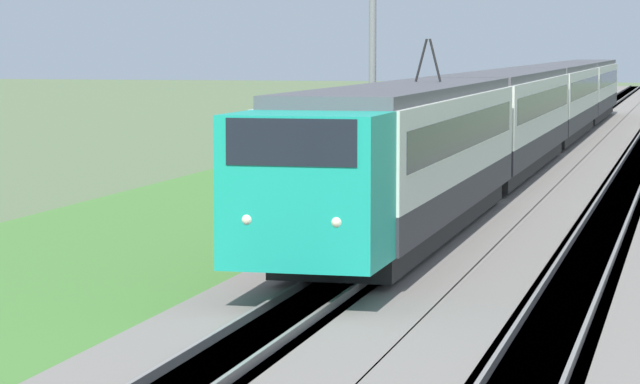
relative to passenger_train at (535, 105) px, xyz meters
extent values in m
cube|color=gray|center=(-10.47, 0.00, -2.18)|extent=(240.00, 4.40, 0.30)
cube|color=gray|center=(-10.47, -4.37, -2.18)|extent=(240.00, 4.40, 0.30)
cube|color=#4C4238|center=(-10.47, 0.00, -2.18)|extent=(240.00, 1.57, 0.30)
cube|color=gray|center=(-10.47, 0.53, -1.95)|extent=(240.00, 0.07, 0.15)
cube|color=gray|center=(-10.47, -0.53, -1.95)|extent=(240.00, 0.07, 0.15)
cube|color=#4C4238|center=(-10.47, -4.37, -2.18)|extent=(240.00, 1.57, 0.30)
cube|color=gray|center=(-10.47, -3.84, -1.95)|extent=(240.00, 0.07, 0.15)
cube|color=#4C8438|center=(-10.47, 6.18, -2.27)|extent=(240.00, 10.35, 0.12)
cube|color=#19A88E|center=(-38.38, 0.00, -0.01)|extent=(2.20, 2.71, 2.64)
cube|color=black|center=(-38.71, 0.00, 0.88)|extent=(1.59, 2.26, 0.79)
sphere|color=#F2EAC6|center=(-39.43, 0.78, -0.44)|extent=(0.20, 0.20, 0.20)
sphere|color=#F2EAC6|center=(-39.43, -0.78, -0.44)|extent=(0.20, 0.20, 0.20)
cube|color=#2D2D33|center=(-28.81, 0.00, -0.96)|extent=(16.95, 2.82, 0.74)
cube|color=silver|center=(-28.81, 0.00, 0.36)|extent=(16.95, 2.82, 1.90)
cube|color=black|center=(-28.81, 0.00, 0.52)|extent=(15.59, 2.84, 0.80)
cube|color=#515156|center=(-28.81, 0.00, 1.44)|extent=(16.95, 2.59, 0.25)
cube|color=black|center=(-28.81, 0.00, -1.60)|extent=(16.10, 2.40, 0.55)
cylinder|color=black|center=(-35.48, 0.53, -1.45)|extent=(0.86, 0.12, 0.86)
cylinder|color=black|center=(-35.48, -0.53, -1.45)|extent=(0.86, 0.12, 0.86)
cube|color=#2D2D33|center=(-10.16, 0.00, -0.96)|extent=(19.15, 2.82, 0.74)
cube|color=silver|center=(-10.16, 0.00, 0.36)|extent=(19.15, 2.82, 1.90)
cube|color=black|center=(-10.16, 0.00, 0.52)|extent=(17.62, 2.84, 0.80)
cube|color=#515156|center=(-10.16, 0.00, 1.44)|extent=(19.15, 2.59, 0.25)
cube|color=black|center=(-10.16, 0.00, -1.60)|extent=(18.19, 2.40, 0.55)
cube|color=#2D2D33|center=(9.60, 0.00, -0.96)|extent=(19.15, 2.82, 0.74)
cube|color=silver|center=(9.60, 0.00, 0.36)|extent=(19.15, 2.82, 1.90)
cube|color=black|center=(9.60, 0.00, 0.52)|extent=(17.62, 2.84, 0.80)
cube|color=#515156|center=(9.60, 0.00, 1.44)|extent=(19.15, 2.59, 0.25)
cube|color=black|center=(9.60, 0.00, -1.60)|extent=(18.19, 2.40, 0.55)
cube|color=#2D2D33|center=(29.35, 0.00, -0.96)|extent=(19.15, 2.82, 0.74)
cube|color=silver|center=(29.35, 0.00, 0.36)|extent=(19.15, 2.82, 1.90)
cube|color=black|center=(29.35, 0.00, 0.52)|extent=(17.62, 2.84, 0.80)
cube|color=#515156|center=(29.35, 0.00, 1.44)|extent=(19.15, 2.59, 0.25)
cube|color=black|center=(29.35, 0.00, -1.60)|extent=(18.19, 2.40, 0.55)
cylinder|color=black|center=(-26.26, 0.17, 2.12)|extent=(0.06, 0.33, 1.08)
cylinder|color=black|center=(-26.26, -0.17, 2.12)|extent=(0.06, 0.33, 1.08)
cube|color=black|center=(-35.48, 0.00, -2.32)|extent=(0.10, 0.10, 0.00)
cylinder|color=slate|center=(-18.97, 2.96, 1.60)|extent=(0.22, 0.22, 7.86)
camera|label=1|loc=(-63.69, -6.50, 2.47)|focal=85.00mm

